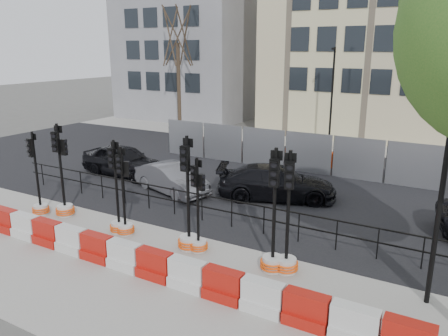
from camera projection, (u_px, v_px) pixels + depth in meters
The scene contains 23 objects.
ground at pixel (183, 233), 14.56m from camera, with size 120.00×120.00×0.00m, color #51514C.
sidewalk_near at pixel (121, 271), 12.04m from camera, with size 40.00×6.00×0.02m, color gray.
road at pixel (268, 179), 20.42m from camera, with size 40.00×14.00×0.03m, color black.
sidewalk_far at pixel (325, 144), 27.97m from camera, with size 40.00×4.00×0.02m, color gray.
building_grey at pixel (193, 35), 37.77m from camera, with size 11.00×9.06×14.00m.
building_cream at pixel (389, 1), 29.64m from camera, with size 15.00×10.06×18.00m.
kerb_railing at pixel (202, 203), 15.38m from camera, with size 18.00×0.04×1.00m.
heras_fencing at pixel (281, 152), 22.74m from camera, with size 14.33×1.72×2.00m.
lamp_post_far at pixel (332, 95), 26.02m from camera, with size 0.12×0.56×6.00m.
lamp_post_near at pixel (444, 176), 9.70m from camera, with size 0.12×0.56×6.00m.
tree_bare_far at pixel (177, 37), 31.00m from camera, with size 2.00×2.00×9.00m.
barrier_row at pixel (125, 257), 12.11m from camera, with size 15.70×0.50×0.80m.
traffic_signal_a at pixel (39, 198), 15.99m from camera, with size 0.61×0.61×3.12m.
traffic_signal_b at pixel (64, 195), 15.81m from camera, with size 0.68×0.68×3.43m.
traffic_signal_c at pixel (118, 214), 14.41m from camera, with size 0.62×0.62×3.16m.
traffic_signal_d at pixel (125, 214), 14.24m from camera, with size 0.59×0.59×2.98m.
traffic_signal_e at pixel (189, 227), 13.18m from camera, with size 0.70×0.70×3.54m.
traffic_signal_f at pixel (198, 230), 13.06m from camera, with size 0.58×0.58×2.93m.
traffic_signal_g at pixel (273, 247), 11.89m from camera, with size 0.69×0.69×3.49m.
traffic_signal_h at pixel (287, 249), 11.82m from camera, with size 0.68×0.68×3.45m.
car_a at pixel (124, 160), 20.91m from camera, with size 4.42×1.90×1.49m, color black.
car_b at pixel (171, 178), 18.46m from camera, with size 3.96×2.35×1.23m, color #55565B.
car_c at pixel (277, 183), 17.67m from camera, with size 5.14×3.53×1.38m, color black.
Camera 1 is at (7.82, -11.03, 5.98)m, focal length 35.00 mm.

